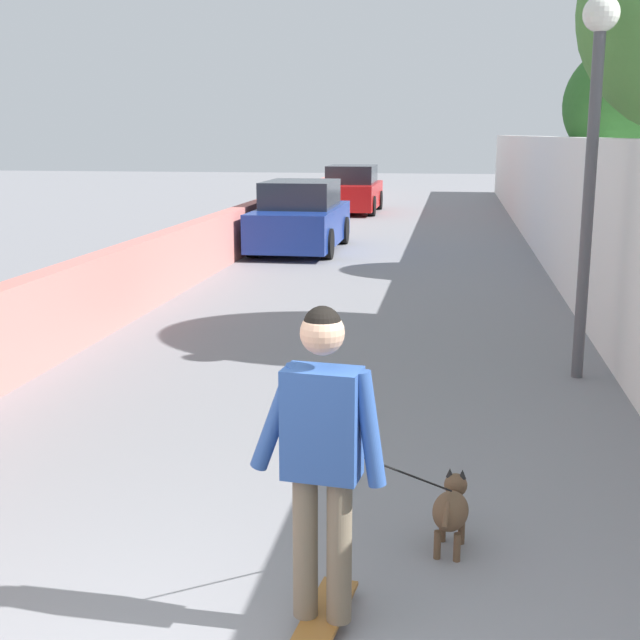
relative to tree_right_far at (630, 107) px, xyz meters
The scene contains 10 objects.
ground_plane 5.33m from the tree_right_far, 76.85° to the left, with size 80.00×80.00×0.00m, color gray.
wall_left 7.96m from the tree_right_far, 97.60° to the left, with size 48.00×0.30×1.03m, color #CC726B.
fence_right 2.29m from the tree_right_far, 133.09° to the left, with size 48.00×0.30×2.50m, color white.
tree_right_far is the anchor object (origin of this frame).
lamp_post 6.98m from the tree_right_far, 166.57° to the left, with size 0.36×0.36×3.88m.
skateboard 12.77m from the tree_right_far, 163.22° to the left, with size 0.82×0.29×0.08m.
person_skateboarder 12.58m from the tree_right_far, 163.22° to the left, with size 0.26×0.72×1.66m.
dog 11.59m from the tree_right_far, 164.89° to the left, with size 1.31×0.79×1.06m.
car_near 7.26m from the tree_right_far, 67.00° to the left, with size 4.10×1.80×1.54m.
car_far 13.94m from the tree_right_far, 27.48° to the left, with size 4.03×1.80×1.54m.
Camera 1 is at (-2.81, -1.30, 2.54)m, focal length 47.40 mm.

